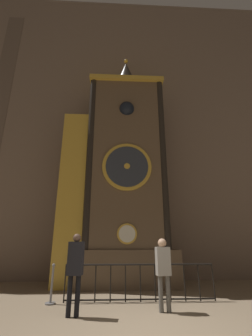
# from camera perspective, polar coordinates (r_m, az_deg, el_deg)

# --- Properties ---
(cathedral_back_wall) EXTENTS (24.00, 0.32, 15.89)m
(cathedral_back_wall) POSITION_cam_1_polar(r_m,az_deg,el_deg) (12.24, -0.17, 13.23)
(cathedral_back_wall) COLOR #7A6656
(cathedral_back_wall) RESTS_ON ground_plane
(clock_tower) EXTENTS (4.59, 1.78, 10.37)m
(clock_tower) POSITION_cam_1_polar(r_m,az_deg,el_deg) (9.50, -2.11, -1.76)
(clock_tower) COLOR brown
(clock_tower) RESTS_ON ground_plane
(railing_fence) EXTENTS (4.23, 0.05, 0.97)m
(railing_fence) POSITION_cam_1_polar(r_m,az_deg,el_deg) (7.08, 3.66, -26.61)
(railing_fence) COLOR black
(railing_fence) RESTS_ON ground_plane
(visitor_near) EXTENTS (0.37, 0.27, 1.76)m
(visitor_near) POSITION_cam_1_polar(r_m,az_deg,el_deg) (5.84, -12.75, -22.95)
(visitor_near) COLOR black
(visitor_near) RESTS_ON ground_plane
(visitor_far) EXTENTS (0.36, 0.25, 1.66)m
(visitor_far) POSITION_cam_1_polar(r_m,az_deg,el_deg) (6.15, 9.42, -23.39)
(visitor_far) COLOR #58554F
(visitor_far) RESTS_ON ground_plane
(stanchion_post) EXTENTS (0.28, 0.28, 1.00)m
(stanchion_post) POSITION_cam_1_polar(r_m,az_deg,el_deg) (7.17, -18.42, -27.44)
(stanchion_post) COLOR gray
(stanchion_post) RESTS_ON ground_plane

